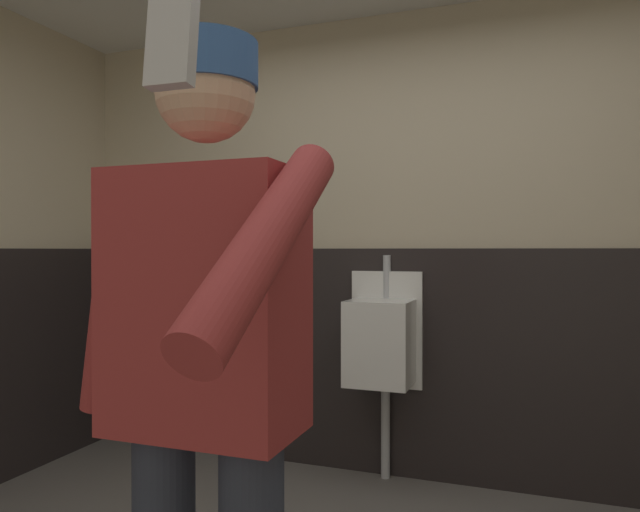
# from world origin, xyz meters

# --- Properties ---
(wall_back) EXTENTS (4.91, 0.12, 2.60)m
(wall_back) POSITION_xyz_m (0.00, 1.72, 1.30)
(wall_back) COLOR beige
(wall_back) RESTS_ON ground_plane
(wainscot_band_back) EXTENTS (4.31, 0.03, 1.28)m
(wainscot_band_back) POSITION_xyz_m (0.00, 1.64, 0.64)
(wainscot_band_back) COLOR black
(wainscot_band_back) RESTS_ON ground_plane
(urinal_solo) EXTENTS (0.40, 0.34, 1.24)m
(urinal_solo) POSITION_xyz_m (-0.18, 1.50, 0.78)
(urinal_solo) COLOR white
(urinal_solo) RESTS_ON ground_plane
(person) EXTENTS (0.63, 0.60, 1.72)m
(person) POSITION_xyz_m (-0.09, -0.46, 1.01)
(person) COLOR #2D3342
(person) RESTS_ON ground_plane
(cell_phone) EXTENTS (0.06, 0.03, 0.11)m
(cell_phone) POSITION_xyz_m (0.17, -0.96, 1.52)
(cell_phone) COLOR silver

